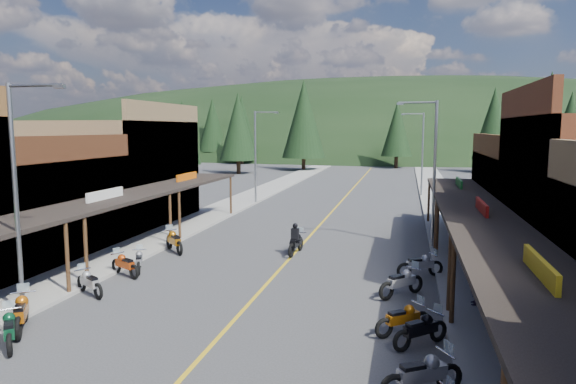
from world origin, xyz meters
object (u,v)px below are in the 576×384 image
Objects in this scene: bike_east_8 at (420,264)px; bike_east_4 at (422,373)px; pine_1 at (242,125)px; streetlight_2 at (432,167)px; rider_on_bike at (296,241)px; pine_8 at (183,133)px; pine_10 at (238,127)px; pine_9 at (570,130)px; bike_west_4 at (9,328)px; bike_east_6 at (403,317)px; bike_west_8 at (139,260)px; shop_east_3 at (551,198)px; pedestrian_east_b at (457,226)px; pine_3 at (397,129)px; pine_0 at (141,129)px; bike_west_7 at (125,264)px; bike_east_7 at (402,281)px; pine_7 at (213,125)px; pine_4 at (494,124)px; shop_west_2 at (18,207)px; bike_west_9 at (174,240)px; bike_west_6 at (89,281)px; pedestrian_east_a at (475,283)px; bike_east_5 at (421,328)px; bike_west_5 at (21,311)px; pine_2 at (304,119)px; shop_west_3 at (118,172)px; streetlight_1 at (257,153)px; pine_11 at (549,122)px; streetlight_3 at (421,150)px; streetlight_0 at (19,191)px.

bike_east_4 is at bearing -27.29° from bike_east_8.
bike_east_8 is (30.33, -67.76, -6.63)m from pine_1.
rider_on_bike is at bearing -156.98° from streetlight_2.
pine_10 reaches higher than pine_8.
bike_west_4 is (-29.85, -53.03, -5.78)m from pine_9.
pine_8 reaches higher than bike_east_6.
rider_on_bike is (6.34, 4.77, 0.13)m from bike_west_8.
shop_east_3 is 6.73× the size of pedestrian_east_b.
pine_9 reaches higher than bike_east_6.
pine_0 is at bearing -174.81° from pine_3.
shop_east_3 is 11.87m from bike_east_8.
bike_west_7 is 12.68m from bike_east_6.
bike_east_7 is at bearing 63.68° from pedestrian_east_b.
pine_7 reaches higher than bike_east_6.
pine_0 is 0.95× the size of pine_10.
bike_west_8 is (-13.18, -7.68, -3.91)m from streetlight_2.
pine_4 is (42.00, -10.00, 0.00)m from pine_1.
pine_9 is at bearing 48.91° from shop_west_2.
bike_west_4 is at bearing -71.42° from pine_8.
bike_east_4 is at bearing -88.72° from bike_west_9.
pine_4 reaches higher than bike_west_6.
shop_east_3 is 6.84× the size of pedestrian_east_a.
bike_east_5 is at bearing -4.59° from bike_east_6.
pine_2 is at bearing 59.69° from bike_west_5.
bike_west_5 is at bearing -125.44° from bike_east_5.
pine_2 reaches higher than bike_west_9.
shop_east_3 reaches higher than bike_west_6.
pine_8 is at bearing 167.82° from bike_east_7.
pine_8 reaches higher than bike_west_7.
shop_west_3 is 22.25m from bike_east_8.
streetlight_1 is 29.14m from bike_west_5.
bike_west_9 is at bearing 55.74° from bike_west_5.
streetlight_2 is 3.98× the size of bike_west_6.
shop_west_2 is 4.67× the size of bike_west_5.
shop_west_2 is 5.29× the size of bike_east_5.
pine_4 is at bearing 111.80° from pine_9.
streetlight_1 is at bearing 152.67° from shop_east_3.
shop_west_3 is 1.09× the size of pine_8.
streetlight_2 is 32.83m from pine_11.
bike_west_7 is 0.91× the size of bike_east_4.
pine_1 is (16.00, 8.00, 0.75)m from pine_0.
streetlight_3 is at bearing 39.38° from bike_west_8.
streetlight_1 is 3.43× the size of bike_west_9.
bike_west_4 is 1.27m from bike_west_5.
bike_east_7 is at bearing 144.70° from bike_east_5.
shop_west_2 is 39.33m from pine_8.
streetlight_0 is at bearing -73.27° from pedestrian_east_a.
bike_west_4 is 7.50m from bike_west_7.
bike_west_6 is 13.84m from bike_east_8.
streetlight_1 is 28.03m from pedestrian_east_a.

